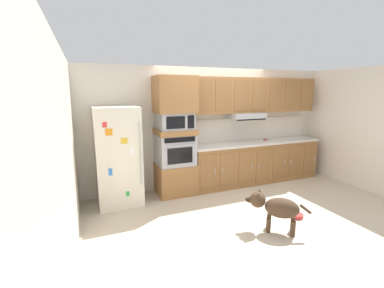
% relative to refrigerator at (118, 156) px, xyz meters
% --- Properties ---
extents(ground_plane, '(9.60, 9.60, 0.00)m').
position_rel_refrigerator_xyz_m(ground_plane, '(2.04, -0.68, -0.88)').
color(ground_plane, beige).
extents(back_kitchen_wall, '(6.20, 0.12, 2.50)m').
position_rel_refrigerator_xyz_m(back_kitchen_wall, '(2.04, 0.43, 0.37)').
color(back_kitchen_wall, beige).
rests_on(back_kitchen_wall, ground).
extents(side_panel_left, '(0.12, 7.10, 2.50)m').
position_rel_refrigerator_xyz_m(side_panel_left, '(-0.76, -0.68, 0.37)').
color(side_panel_left, beige).
rests_on(side_panel_left, ground).
extents(side_panel_right, '(0.12, 7.10, 2.50)m').
position_rel_refrigerator_xyz_m(side_panel_right, '(4.84, -0.68, 0.37)').
color(side_panel_right, silver).
rests_on(side_panel_right, ground).
extents(refrigerator, '(0.76, 0.73, 1.76)m').
position_rel_refrigerator_xyz_m(refrigerator, '(0.00, 0.00, 0.00)').
color(refrigerator, silver).
rests_on(refrigerator, ground).
extents(oven_base_cabinet, '(0.74, 0.62, 0.60)m').
position_rel_refrigerator_xyz_m(oven_base_cabinet, '(1.09, 0.07, -0.58)').
color(oven_base_cabinet, '#996638').
rests_on(oven_base_cabinet, ground).
extents(built_in_oven, '(0.70, 0.62, 0.60)m').
position_rel_refrigerator_xyz_m(built_in_oven, '(1.09, 0.07, 0.02)').
color(built_in_oven, '#A8AAAF').
rests_on(built_in_oven, oven_base_cabinet).
extents(appliance_mid_shelf, '(0.74, 0.62, 0.10)m').
position_rel_refrigerator_xyz_m(appliance_mid_shelf, '(1.09, 0.07, 0.37)').
color(appliance_mid_shelf, '#996638').
rests_on(appliance_mid_shelf, built_in_oven).
extents(microwave, '(0.64, 0.54, 0.32)m').
position_rel_refrigerator_xyz_m(microwave, '(1.10, 0.07, 0.58)').
color(microwave, '#A8AAAF').
rests_on(microwave, appliance_mid_shelf).
extents(appliance_upper_cabinet, '(0.74, 0.62, 0.68)m').
position_rel_refrigerator_xyz_m(appliance_upper_cabinet, '(1.09, 0.07, 1.08)').
color(appliance_upper_cabinet, '#996638').
rests_on(appliance_upper_cabinet, microwave).
extents(lower_cabinet_run, '(3.05, 0.63, 0.88)m').
position_rel_refrigerator_xyz_m(lower_cabinet_run, '(2.99, 0.07, -0.44)').
color(lower_cabinet_run, '#996638').
rests_on(lower_cabinet_run, ground).
extents(countertop_slab, '(3.09, 0.64, 0.04)m').
position_rel_refrigerator_xyz_m(countertop_slab, '(2.99, 0.07, 0.02)').
color(countertop_slab, beige).
rests_on(countertop_slab, lower_cabinet_run).
extents(backsplash_panel, '(3.09, 0.02, 0.50)m').
position_rel_refrigerator_xyz_m(backsplash_panel, '(2.99, 0.36, 0.29)').
color(backsplash_panel, silver).
rests_on(backsplash_panel, countertop_slab).
extents(upper_cabinet_with_hood, '(3.05, 0.48, 0.88)m').
position_rel_refrigerator_xyz_m(upper_cabinet_with_hood, '(2.97, 0.19, 1.02)').
color(upper_cabinet_with_hood, '#996638').
rests_on(upper_cabinet_with_hood, backsplash_panel).
extents(screwdriver, '(0.15, 0.13, 0.03)m').
position_rel_refrigerator_xyz_m(screwdriver, '(3.28, 0.12, 0.05)').
color(screwdriver, red).
rests_on(screwdriver, countertop_slab).
extents(dog, '(0.74, 0.65, 0.59)m').
position_rel_refrigerator_xyz_m(dog, '(1.97, -1.88, -0.51)').
color(dog, '#473323').
rests_on(dog, ground).
extents(dog_food_bowl, '(0.20, 0.20, 0.06)m').
position_rel_refrigerator_xyz_m(dog_food_bowl, '(2.59, -1.68, -0.85)').
color(dog_food_bowl, red).
rests_on(dog_food_bowl, ground).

